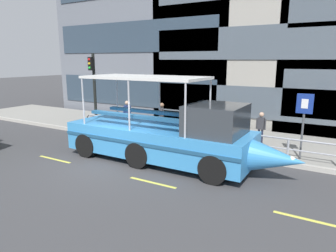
{
  "coord_description": "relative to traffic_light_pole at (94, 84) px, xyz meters",
  "views": [
    {
      "loc": [
        7.61,
        -8.73,
        4.0
      ],
      "look_at": [
        1.39,
        1.94,
        1.3
      ],
      "focal_mm": 32.37,
      "sensor_mm": 36.0,
      "label": 1
    }
  ],
  "objects": [
    {
      "name": "leaned_bicycle",
      "position": [
        0.01,
        0.16,
        -2.15
      ],
      "size": [
        1.74,
        0.46,
        0.96
      ],
      "color": "black",
      "rests_on": "sidewalk"
    },
    {
      "name": "pedestrian_mid_right",
      "position": [
        3.95,
        0.83,
        -1.54
      ],
      "size": [
        0.3,
        0.42,
        1.63
      ],
      "color": "#1E2338",
      "rests_on": "sidewalk"
    },
    {
      "name": "parking_sign",
      "position": [
        10.88,
        -0.05,
        -0.78
      ],
      "size": [
        0.6,
        0.12,
        2.57
      ],
      "color": "#4C4F54",
      "rests_on": "sidewalk"
    },
    {
      "name": "sidewalk",
      "position": [
        4.52,
        1.77,
        -2.62
      ],
      "size": [
        32.0,
        4.8,
        0.18
      ],
      "primitive_type": "cube",
      "color": "gray",
      "rests_on": "ground_plane"
    },
    {
      "name": "pedestrian_near_stern",
      "position": [
        1.98,
        0.42,
        -1.53
      ],
      "size": [
        0.29,
        0.44,
        1.66
      ],
      "color": "black",
      "rests_on": "sidewalk"
    },
    {
      "name": "duck_tour_boat",
      "position": [
        6.39,
        -2.62,
        -1.63
      ],
      "size": [
        9.47,
        2.52,
        3.38
      ],
      "color": "#388CD1",
      "rests_on": "ground_plane"
    },
    {
      "name": "curb_guardrail",
      "position": [
        6.09,
        -0.38,
        -1.96
      ],
      "size": [
        12.32,
        0.09,
        0.85
      ],
      "color": "#9EA0A8",
      "rests_on": "sidewalk"
    },
    {
      "name": "lane_centreline",
      "position": [
        4.52,
        -4.66,
        -2.7
      ],
      "size": [
        25.8,
        0.12,
        0.01
      ],
      "color": "#DBD64C",
      "rests_on": "ground_plane"
    },
    {
      "name": "ground_plane",
      "position": [
        4.52,
        -3.83,
        -2.71
      ],
      "size": [
        120.0,
        120.0,
        0.0
      ],
      "primitive_type": "plane",
      "color": "#3D3D3F"
    },
    {
      "name": "curb_edge",
      "position": [
        4.52,
        -0.72,
        -2.62
      ],
      "size": [
        32.0,
        0.18,
        0.18
      ],
      "primitive_type": "cube",
      "color": "#B2ADA3",
      "rests_on": "ground_plane"
    },
    {
      "name": "pedestrian_mid_left",
      "position": [
        5.46,
        0.54,
        -1.55
      ],
      "size": [
        0.41,
        0.31,
        1.62
      ],
      "color": "#47423D",
      "rests_on": "sidewalk"
    },
    {
      "name": "pedestrian_near_bow",
      "position": [
        9.05,
        1.01,
        -1.59
      ],
      "size": [
        0.45,
        0.21,
        1.55
      ],
      "color": "#1E2338",
      "rests_on": "sidewalk"
    },
    {
      "name": "traffic_light_pole",
      "position": [
        0.0,
        0.0,
        0.0
      ],
      "size": [
        0.24,
        0.46,
        4.17
      ],
      "color": "black",
      "rests_on": "sidewalk"
    }
  ]
}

